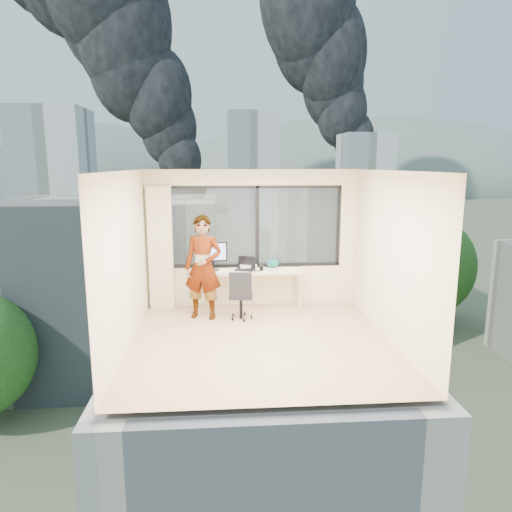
{
  "coord_description": "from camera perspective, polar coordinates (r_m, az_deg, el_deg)",
  "views": [
    {
      "loc": [
        -0.59,
        -6.8,
        2.7
      ],
      "look_at": [
        0.0,
        1.0,
        1.15
      ],
      "focal_mm": 32.74,
      "sensor_mm": 36.0,
      "label": 1
    }
  ],
  "objects": [
    {
      "name": "smoke_plume_b",
      "position": [
        186.92,
        13.69,
        18.35
      ],
      "size": [
        30.0,
        18.0,
        70.0
      ],
      "primitive_type": null,
      "color": "black",
      "rests_on": "exterior_ground"
    },
    {
      "name": "laptop",
      "position": [
        8.69,
        -1.37,
        -1.01
      ],
      "size": [
        0.45,
        0.46,
        0.22
      ],
      "primitive_type": null,
      "rotation": [
        0.0,
        0.0,
        -0.36
      ],
      "color": "black",
      "rests_on": "desk"
    },
    {
      "name": "far_tower_c",
      "position": [
        153.76,
        13.08,
        9.52
      ],
      "size": [
        15.0,
        15.0,
        26.0
      ],
      "primitive_type": "cube",
      "color": "silver",
      "rests_on": "exterior_ground"
    },
    {
      "name": "tree_b",
      "position": [
        28.02,
        5.71,
        -14.68
      ],
      "size": [
        7.6,
        7.6,
        9.0
      ],
      "primitive_type": null,
      "color": "#284D19",
      "rests_on": "exterior_ground"
    },
    {
      "name": "far_tower_d",
      "position": [
        167.77,
        -25.37,
        8.17
      ],
      "size": [
        16.0,
        14.0,
        22.0
      ],
      "primitive_type": "cube",
      "color": "silver",
      "rests_on": "exterior_ground"
    },
    {
      "name": "wall_right",
      "position": [
        7.41,
        16.22,
        -0.13
      ],
      "size": [
        0.01,
        4.0,
        2.6
      ],
      "primitive_type": "cube",
      "color": "beige",
      "rests_on": "ground"
    },
    {
      "name": "near_bldg_a",
      "position": [
        38.97,
        -16.7,
        -3.71
      ],
      "size": [
        16.0,
        12.0,
        14.0
      ],
      "primitive_type": "cube",
      "color": "beige",
      "rests_on": "exterior_ground"
    },
    {
      "name": "tree_c",
      "position": [
        53.27,
        20.88,
        -2.25
      ],
      "size": [
        8.4,
        8.4,
        10.0
      ],
      "primitive_type": null,
      "color": "#284D19",
      "rests_on": "exterior_ground"
    },
    {
      "name": "game_console",
      "position": [
        8.89,
        -1.03,
        -1.22
      ],
      "size": [
        0.35,
        0.31,
        0.07
      ],
      "primitive_type": "cube",
      "rotation": [
        0.0,
        0.0,
        0.16
      ],
      "color": "white",
      "rests_on": "desk"
    },
    {
      "name": "desk",
      "position": [
        8.79,
        -0.33,
        -4.13
      ],
      "size": [
        1.8,
        0.6,
        0.75
      ],
      "primitive_type": "cube",
      "color": "#D0B98B",
      "rests_on": "floor"
    },
    {
      "name": "hill_b",
      "position": [
        342.34,
        12.87,
        8.11
      ],
      "size": [
        300.0,
        220.0,
        96.0
      ],
      "primitive_type": "ellipsoid",
      "color": "slate",
      "rests_on": "exterior_ground"
    },
    {
      "name": "pen_cup",
      "position": [
        8.67,
        0.66,
        -1.48
      ],
      "size": [
        0.08,
        0.08,
        0.09
      ],
      "primitive_type": "cylinder",
      "rotation": [
        0.0,
        0.0,
        -0.1
      ],
      "color": "black",
      "rests_on": "desk"
    },
    {
      "name": "monitor",
      "position": [
        8.7,
        -5.3,
        0.02
      ],
      "size": [
        0.55,
        0.16,
        0.54
      ],
      "primitive_type": null,
      "rotation": [
        0.0,
        0.0,
        0.09
      ],
      "color": "black",
      "rests_on": "desk"
    },
    {
      "name": "ceiling",
      "position": [
        6.83,
        0.65,
        10.37
      ],
      "size": [
        4.0,
        4.0,
        0.01
      ],
      "primitive_type": "cube",
      "color": "white",
      "rests_on": "ground"
    },
    {
      "name": "exterior_ground",
      "position": [
        127.9,
        -4.06,
        3.65
      ],
      "size": [
        400.0,
        400.0,
        0.04
      ],
      "primitive_type": "cube",
      "color": "#515B3D",
      "rests_on": "ground"
    },
    {
      "name": "curtain",
      "position": [
        8.89,
        -11.57,
        0.93
      ],
      "size": [
        0.45,
        0.14,
        2.3
      ],
      "primitive_type": "cube",
      "color": "#F4E2BF",
      "rests_on": "floor"
    },
    {
      "name": "far_tower_b",
      "position": [
        127.1,
        -0.49,
        10.42
      ],
      "size": [
        13.0,
        13.0,
        30.0
      ],
      "primitive_type": "cube",
      "color": "silver",
      "rests_on": "exterior_ground"
    },
    {
      "name": "floor",
      "position": [
        7.34,
        0.6,
        -10.37
      ],
      "size": [
        4.0,
        4.0,
        0.01
      ],
      "primitive_type": "cube",
      "color": "tan",
      "rests_on": "ground"
    },
    {
      "name": "chair",
      "position": [
        8.22,
        -1.85,
        -4.67
      ],
      "size": [
        0.5,
        0.5,
        0.9
      ],
      "primitive_type": null,
      "rotation": [
        0.0,
        0.0,
        -0.09
      ],
      "color": "black",
      "rests_on": "floor"
    },
    {
      "name": "far_tower_a",
      "position": [
        107.49,
        -23.32,
        8.85
      ],
      "size": [
        14.0,
        14.0,
        28.0
      ],
      "primitive_type": "cube",
      "color": "silver",
      "rests_on": "exterior_ground"
    },
    {
      "name": "smoke_plume_a",
      "position": [
        161.22,
        -8.32,
        24.09
      ],
      "size": [
        40.0,
        24.0,
        90.0
      ],
      "primitive_type": null,
      "color": "black",
      "rests_on": "exterior_ground"
    },
    {
      "name": "cellphone",
      "position": [
        8.64,
        0.07,
        -1.8
      ],
      "size": [
        0.11,
        0.07,
        0.01
      ],
      "primitive_type": "cube",
      "rotation": [
        0.0,
        0.0,
        -0.23
      ],
      "color": "black",
      "rests_on": "desk"
    },
    {
      "name": "person",
      "position": [
        8.23,
        -6.47,
        -1.38
      ],
      "size": [
        0.76,
        0.59,
        1.83
      ],
      "primitive_type": "imported",
      "rotation": [
        0.0,
        0.0,
        -0.25
      ],
      "color": "#2D2D33",
      "rests_on": "floor"
    },
    {
      "name": "near_bldg_b",
      "position": [
        47.34,
        11.15,
        0.38
      ],
      "size": [
        14.0,
        13.0,
        16.0
      ],
      "primitive_type": "cube",
      "color": "white",
      "rests_on": "exterior_ground"
    },
    {
      "name": "wall_left",
      "position": [
        7.08,
        -15.72,
        -0.61
      ],
      "size": [
        0.01,
        4.0,
        2.6
      ],
      "primitive_type": "cube",
      "color": "beige",
      "rests_on": "ground"
    },
    {
      "name": "window_wall",
      "position": [
        8.9,
        -0.17,
        3.62
      ],
      "size": [
        3.3,
        0.16,
        1.55
      ],
      "primitive_type": null,
      "color": "black",
      "rests_on": "ground"
    },
    {
      "name": "handbag",
      "position": [
        8.91,
        2.05,
        -0.86
      ],
      "size": [
        0.26,
        0.19,
        0.18
      ],
      "primitive_type": "ellipsoid",
      "rotation": [
        0.0,
        0.0,
        -0.38
      ],
      "color": "#0C474A",
      "rests_on": "desk"
    },
    {
      "name": "wall_front",
      "position": [
        5.03,
        2.61,
        -4.93
      ],
      "size": [
        4.0,
        0.01,
        2.6
      ],
      "primitive_type": "cube",
      "color": "beige",
      "rests_on": "ground"
    },
    {
      "name": "hill_a",
      "position": [
        348.33,
        -24.62,
        7.43
      ],
      "size": [
        288.0,
        216.0,
        90.0
      ],
      "primitive_type": "ellipsoid",
      "color": "slate",
      "rests_on": "exterior_ground"
    }
  ]
}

